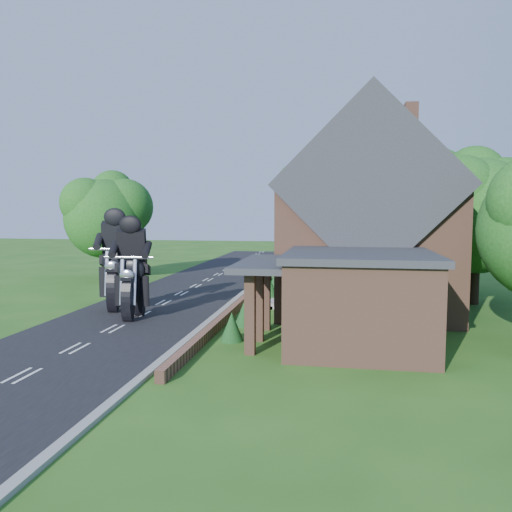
% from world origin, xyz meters
% --- Properties ---
extents(ground, '(120.00, 120.00, 0.00)m').
position_xyz_m(ground, '(0.00, 0.00, 0.00)').
color(ground, '#265518').
rests_on(ground, ground).
extents(road, '(7.00, 80.00, 0.02)m').
position_xyz_m(road, '(0.00, 0.00, 0.01)').
color(road, black).
rests_on(road, ground).
extents(kerb, '(0.30, 80.00, 0.12)m').
position_xyz_m(kerb, '(3.65, 0.00, 0.06)').
color(kerb, gray).
rests_on(kerb, ground).
extents(garden_wall, '(0.30, 22.00, 0.40)m').
position_xyz_m(garden_wall, '(4.30, 5.00, 0.20)').
color(garden_wall, brown).
rests_on(garden_wall, ground).
extents(house, '(9.54, 8.64, 10.24)m').
position_xyz_m(house, '(10.49, 6.00, 4.34)').
color(house, brown).
rests_on(house, ground).
extents(annex, '(7.05, 5.94, 3.44)m').
position_xyz_m(annex, '(9.87, -0.80, 1.77)').
color(annex, brown).
rests_on(annex, ground).
extents(tree_house_right, '(6.51, 6.00, 8.40)m').
position_xyz_m(tree_house_right, '(16.65, 8.62, 5.19)').
color(tree_house_right, black).
rests_on(tree_house_right, ground).
extents(tree_behind_house, '(7.81, 7.20, 10.08)m').
position_xyz_m(tree_behind_house, '(14.18, 16.14, 6.23)').
color(tree_behind_house, black).
rests_on(tree_behind_house, ground).
extents(tree_behind_left, '(6.94, 6.40, 9.16)m').
position_xyz_m(tree_behind_left, '(8.16, 17.13, 5.73)').
color(tree_behind_left, black).
rests_on(tree_behind_left, ground).
extents(tree_far_road, '(6.08, 5.60, 7.84)m').
position_xyz_m(tree_far_road, '(-6.86, 14.11, 4.84)').
color(tree_far_road, black).
rests_on(tree_far_road, ground).
extents(shrub_a, '(0.90, 0.90, 1.10)m').
position_xyz_m(shrub_a, '(5.30, -1.00, 0.55)').
color(shrub_a, '#123A17').
rests_on(shrub_a, ground).
extents(shrub_b, '(0.90, 0.90, 1.10)m').
position_xyz_m(shrub_b, '(5.30, 1.50, 0.55)').
color(shrub_b, '#123A17').
rests_on(shrub_b, ground).
extents(shrub_c, '(0.90, 0.90, 1.10)m').
position_xyz_m(shrub_c, '(5.30, 4.00, 0.55)').
color(shrub_c, '#123A17').
rests_on(shrub_c, ground).
extents(shrub_d, '(0.90, 0.90, 1.10)m').
position_xyz_m(shrub_d, '(5.30, 9.00, 0.55)').
color(shrub_d, '#123A17').
rests_on(shrub_d, ground).
extents(shrub_e, '(0.90, 0.90, 1.10)m').
position_xyz_m(shrub_e, '(5.30, 11.50, 0.55)').
color(shrub_e, '#123A17').
rests_on(shrub_e, ground).
extents(shrub_f, '(0.90, 0.90, 1.10)m').
position_xyz_m(shrub_f, '(5.30, 14.00, 0.55)').
color(shrub_f, '#123A17').
rests_on(shrub_f, ground).
extents(motorcycle_lead, '(0.45, 1.53, 1.41)m').
position_xyz_m(motorcycle_lead, '(0.05, 1.97, 0.70)').
color(motorcycle_lead, black).
rests_on(motorcycle_lead, ground).
extents(motorcycle_follow, '(0.58, 1.66, 1.51)m').
position_xyz_m(motorcycle_follow, '(-1.55, 3.80, 0.76)').
color(motorcycle_follow, black).
rests_on(motorcycle_follow, ground).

